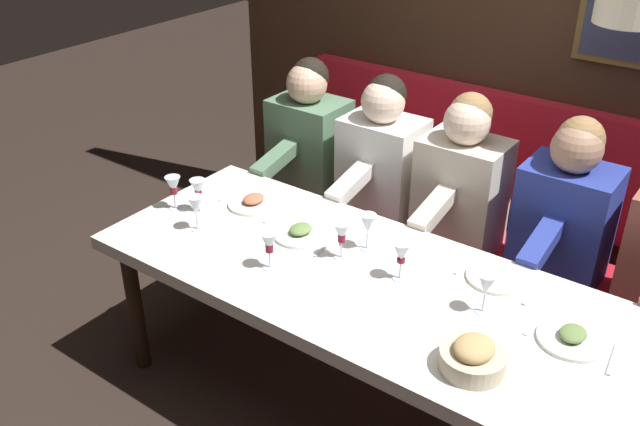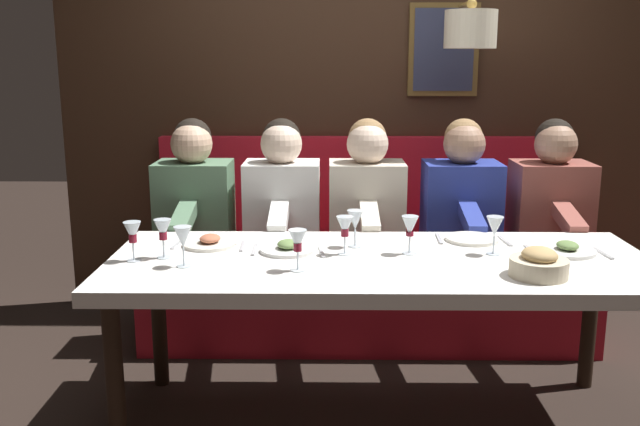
{
  "view_description": "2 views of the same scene",
  "coord_description": "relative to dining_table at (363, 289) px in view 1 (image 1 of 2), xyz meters",
  "views": [
    {
      "loc": [
        -1.95,
        -1.21,
        2.3
      ],
      "look_at": [
        0.05,
        0.25,
        0.92
      ],
      "focal_mm": 39.02,
      "sensor_mm": 36.0,
      "label": 1
    },
    {
      "loc": [
        -2.78,
        0.22,
        1.55
      ],
      "look_at": [
        0.05,
        0.25,
        0.92
      ],
      "focal_mm": 39.17,
      "sensor_mm": 36.0,
      "label": 2
    }
  ],
  "objects": [
    {
      "name": "ground_plane",
      "position": [
        0.0,
        0.0,
        -0.67
      ],
      "size": [
        12.0,
        12.0,
        0.0
      ],
      "primitive_type": "plane",
      "color": "black"
    },
    {
      "name": "dining_table",
      "position": [
        0.0,
        0.0,
        0.0
      ],
      "size": [
        0.9,
        2.25,
        0.74
      ],
      "color": "silver",
      "rests_on": "ground_plane"
    },
    {
      "name": "banquette_bench",
      "position": [
        0.89,
        0.0,
        -0.45
      ],
      "size": [
        0.52,
        2.45,
        0.45
      ],
      "primitive_type": "cube",
      "color": "red",
      "rests_on": "ground_plane"
    },
    {
      "name": "back_wall_panel",
      "position": [
        1.46,
        -0.01,
        0.69
      ],
      "size": [
        0.59,
        3.65,
        2.9
      ],
      "color": "#382316",
      "rests_on": "ground_plane"
    },
    {
      "name": "diner_near",
      "position": [
        0.88,
        -0.5,
        0.14
      ],
      "size": [
        0.6,
        0.4,
        0.79
      ],
      "color": "#283893",
      "rests_on": "banquette_bench"
    },
    {
      "name": "diner_middle",
      "position": [
        0.88,
        0.01,
        0.14
      ],
      "size": [
        0.6,
        0.4,
        0.79
      ],
      "color": "beige",
      "rests_on": "banquette_bench"
    },
    {
      "name": "diner_far",
      "position": [
        0.88,
        0.46,
        0.14
      ],
      "size": [
        0.6,
        0.4,
        0.79
      ],
      "color": "white",
      "rests_on": "banquette_bench"
    },
    {
      "name": "diner_farthest",
      "position": [
        0.88,
        0.94,
        0.14
      ],
      "size": [
        0.6,
        0.4,
        0.79
      ],
      "color": "#567A5B",
      "rests_on": "banquette_bench"
    },
    {
      "name": "place_setting_0",
      "position": [
        0.1,
        0.39,
        0.08
      ],
      "size": [
        0.24,
        0.32,
        0.05
      ],
      "color": "silver",
      "rests_on": "dining_table"
    },
    {
      "name": "place_setting_1",
      "position": [
        0.29,
        -0.44,
        0.07
      ],
      "size": [
        0.24,
        0.32,
        0.01
      ],
      "color": "silver",
      "rests_on": "dining_table"
    },
    {
      "name": "place_setting_2",
      "position": [
        0.09,
        -0.8,
        0.08
      ],
      "size": [
        0.24,
        0.32,
        0.05
      ],
      "color": "silver",
      "rests_on": "dining_table"
    },
    {
      "name": "place_setting_3",
      "position": [
        0.19,
        0.74,
        0.08
      ],
      "size": [
        0.24,
        0.32,
        0.05
      ],
      "color": "silver",
      "rests_on": "dining_table"
    },
    {
      "name": "wine_glass_0",
      "position": [
        0.07,
        -0.13,
        0.18
      ],
      "size": [
        0.07,
        0.07,
        0.16
      ],
      "color": "silver",
      "rests_on": "dining_table"
    },
    {
      "name": "wine_glass_1",
      "position": [
        -0.05,
        1.01,
        0.18
      ],
      "size": [
        0.07,
        0.07,
        0.16
      ],
      "color": "silver",
      "rests_on": "dining_table"
    },
    {
      "name": "wine_glass_2",
      "position": [
        -0.13,
        0.79,
        0.18
      ],
      "size": [
        0.07,
        0.07,
        0.16
      ],
      "color": "silver",
      "rests_on": "dining_table"
    },
    {
      "name": "wine_glass_3",
      "position": [
        0.18,
        0.1,
        0.18
      ],
      "size": [
        0.07,
        0.07,
        0.16
      ],
      "color": "silver",
      "rests_on": "dining_table"
    },
    {
      "name": "wine_glass_4",
      "position": [
        0.06,
        -0.48,
        0.18
      ],
      "size": [
        0.07,
        0.07,
        0.16
      ],
      "color": "silver",
      "rests_on": "dining_table"
    },
    {
      "name": "wine_glass_5",
      "position": [
        -0.18,
        0.34,
        0.18
      ],
      "size": [
        0.07,
        0.07,
        0.16
      ],
      "color": "silver",
      "rests_on": "dining_table"
    },
    {
      "name": "wine_glass_6",
      "position": [
        -0.01,
        0.9,
        0.18
      ],
      "size": [
        0.07,
        0.07,
        0.16
      ],
      "color": "silver",
      "rests_on": "dining_table"
    },
    {
      "name": "wine_glass_7",
      "position": [
        0.06,
        0.15,
        0.18
      ],
      "size": [
        0.07,
        0.07,
        0.16
      ],
      "color": "silver",
      "rests_on": "dining_table"
    },
    {
      "name": "bread_bowl",
      "position": [
        -0.24,
        -0.58,
        0.11
      ],
      "size": [
        0.22,
        0.22,
        0.12
      ],
      "color": "beige",
      "rests_on": "dining_table"
    }
  ]
}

